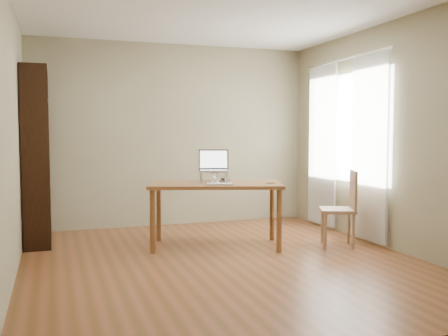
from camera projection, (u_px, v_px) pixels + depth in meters
room at (226, 136)px, 5.09m from camera, size 4.04×4.54×2.64m
bookshelf at (37, 157)px, 5.95m from camera, size 0.30×0.90×2.10m
curtains at (344, 145)px, 6.45m from camera, size 0.03×1.90×2.25m
desk at (216, 190)px, 5.81m from camera, size 1.68×1.18×0.75m
laptop_stand at (214, 175)px, 5.88m from camera, size 0.32×0.25×0.13m
laptop at (212, 165)px, 5.93m from camera, size 0.41×0.39×0.25m
keyboard at (220, 184)px, 5.59m from camera, size 0.34×0.24×0.02m
coaster at (271, 183)px, 5.77m from camera, size 0.11×0.11×0.01m
cat at (215, 177)px, 5.92m from camera, size 0.24×0.48×0.15m
chair at (343, 205)px, 5.89m from camera, size 0.53×0.52×0.89m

